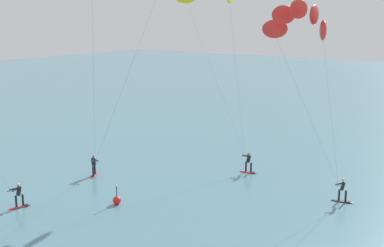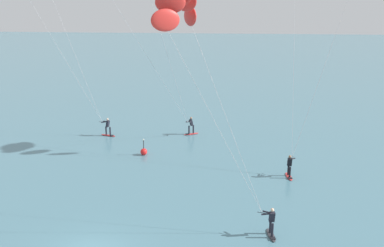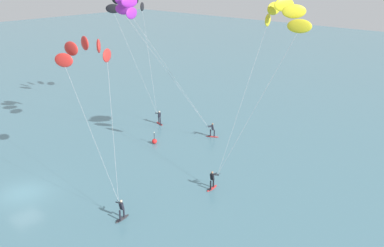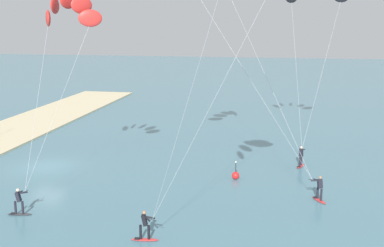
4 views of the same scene
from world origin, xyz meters
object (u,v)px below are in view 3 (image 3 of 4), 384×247
Objects in this scene: kitesurfer_nearshore at (87,58)px; kitesurfer_far_out at (281,21)px; kitesurfer_downwind at (131,10)px; marker_buoy at (154,141)px; kitesurfer_mid_water at (129,7)px.

kitesurfer_far_out is (9.39, 12.65, 2.49)m from kitesurfer_nearshore.
kitesurfer_downwind is 14.26m from marker_buoy.
kitesurfer_nearshore is 15.96m from kitesurfer_far_out.
marker_buoy is at bearing -29.31° from kitesurfer_mid_water.
marker_buoy is at bearing -172.31° from kitesurfer_far_out.
kitesurfer_mid_water is at bearing 171.01° from kitesurfer_far_out.
kitesurfer_mid_water reaches higher than kitesurfer_nearshore.
kitesurfer_nearshore is 0.82× the size of kitesurfer_downwind.
kitesurfer_far_out reaches higher than kitesurfer_nearshore.
kitesurfer_nearshore is at bearing -60.23° from kitesurfer_downwind.
kitesurfer_mid_water reaches higher than marker_buoy.
kitesurfer_mid_water is at bearing 150.69° from marker_buoy.
marker_buoy is (10.01, -5.62, -13.41)m from kitesurfer_mid_water.
kitesurfer_nearshore is 16.31m from marker_buoy.
kitesurfer_downwind is (-5.08, 8.87, 2.70)m from kitesurfer_nearshore.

